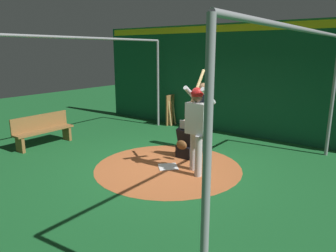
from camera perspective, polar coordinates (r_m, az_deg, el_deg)
The scene contains 10 objects.
ground_plane at distance 7.10m, azimuth 0.00°, elevation -7.47°, with size 26.55×26.55×0.00m, color #195B28.
dirt_circle at distance 7.10m, azimuth 0.00°, elevation -7.45°, with size 3.26×3.26×0.01m, color #B76033.
home_plate at distance 7.10m, azimuth 0.00°, elevation -7.38°, with size 0.42×0.42×0.01m, color white.
batter at distance 6.49m, azimuth 5.23°, elevation 0.79°, with size 0.68×0.49×2.16m.
catcher at distance 7.63m, azimuth 3.29°, elevation -3.02°, with size 0.58×0.40×0.95m.
umpire at distance 8.03m, azimuth 6.31°, elevation 2.32°, with size 0.22×0.49×1.76m.
back_wall at distance 9.84m, azimuth 12.89°, elevation 8.18°, with size 0.23×10.55×3.33m.
cage_frame at distance 6.64m, azimuth 0.00°, elevation 9.37°, with size 6.13×5.41×2.88m.
bat_rack at distance 10.96m, azimuth 0.69°, elevation 2.79°, with size 0.58×0.20×1.05m.
bench at distance 9.20m, azimuth -21.71°, elevation -0.63°, with size 1.65×0.36×0.85m.
Camera 1 is at (5.32, 3.94, 2.56)m, focal length 33.64 mm.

